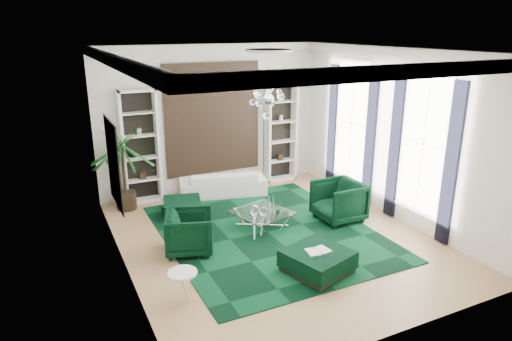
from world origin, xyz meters
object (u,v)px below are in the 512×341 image
coffee_table (262,220)px  side_table (183,285)px  sofa (223,183)px  armchair_left (190,232)px  armchair_right (339,201)px  palm (122,157)px  ottoman_side (182,208)px  ottoman_front (317,262)px

coffee_table → side_table: side_table is taller
sofa → armchair_left: 3.18m
armchair_right → armchair_left: bearing=-90.5°
armchair_right → palm: (-4.20, 2.75, 0.85)m
sofa → armchair_right: armchair_right is taller
sofa → palm: palm is taller
sofa → ottoman_side: bearing=45.6°
armchair_left → coffee_table: (1.75, 0.35, -0.22)m
armchair_right → ottoman_side: (-3.10, 1.80, -0.27)m
armchair_left → ottoman_side: size_ratio=1.07×
ottoman_front → armchair_right: bearing=45.8°
armchair_left → palm: palm is taller
armchair_right → coffee_table: size_ratio=0.91×
ottoman_front → sofa: bearing=90.7°
ottoman_side → ottoman_front: 3.82m
side_table → sofa: bearing=60.5°
coffee_table → ottoman_side: 1.98m
armchair_right → palm: bearing=-123.7°
ottoman_side → coffee_table: bearing=-47.0°
armchair_left → palm: size_ratio=0.35×
side_table → palm: (-0.10, 4.25, 1.07)m
armchair_left → ottoman_side: bearing=6.5°
armchair_left → armchair_right: armchair_right is taller
armchair_right → sofa: bearing=-147.0°
ottoman_side → palm: (-1.10, 0.95, 1.11)m
armchair_right → side_table: bearing=-70.4°
ottoman_side → palm: palm is taller
ottoman_side → side_table: bearing=-106.9°
palm → sofa: bearing=-2.3°
side_table → armchair_left: bearing=68.2°
sofa → side_table: sofa is taller
armchair_right → ottoman_side: size_ratio=1.19×
armchair_left → side_table: size_ratio=1.88×
armchair_right → palm: size_ratio=0.38×
armchair_right → palm: palm is taller
coffee_table → palm: size_ratio=0.42×
armchair_left → coffee_table: size_ratio=0.82×
ottoman_side → armchair_left: bearing=-102.5°
armchair_right → palm: 5.09m
ottoman_side → side_table: 3.45m
sofa → armchair_right: size_ratio=2.22×
palm → coffee_table: bearing=-44.4°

